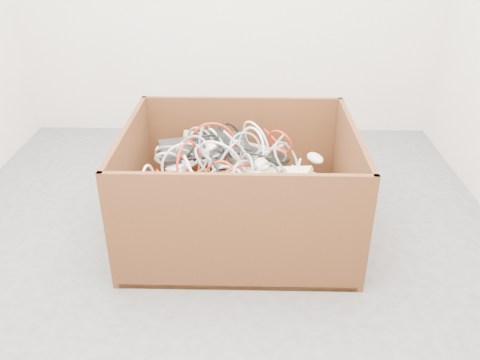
{
  "coord_description": "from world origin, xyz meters",
  "views": [
    {
      "loc": [
        0.16,
        -2.07,
        1.49
      ],
      "look_at": [
        0.11,
        0.12,
        0.3
      ],
      "focal_mm": 36.81,
      "sensor_mm": 36.0,
      "label": 1
    }
  ],
  "objects_px": {
    "cardboard_box": "(237,207)",
    "power_strip_right": "(207,189)",
    "vga_plug": "(295,179)",
    "power_strip_left": "(192,160)"
  },
  "relations": [
    {
      "from": "cardboard_box",
      "to": "vga_plug",
      "type": "distance_m",
      "value": 0.37
    },
    {
      "from": "power_strip_right",
      "to": "power_strip_left",
      "type": "bearing_deg",
      "value": 139.3
    },
    {
      "from": "cardboard_box",
      "to": "power_strip_right",
      "type": "xyz_separation_m",
      "value": [
        -0.15,
        -0.1,
        0.16
      ]
    },
    {
      "from": "cardboard_box",
      "to": "power_strip_right",
      "type": "height_order",
      "value": "cardboard_box"
    },
    {
      "from": "power_strip_right",
      "to": "vga_plug",
      "type": "relative_size",
      "value": 6.82
    },
    {
      "from": "power_strip_left",
      "to": "vga_plug",
      "type": "height_order",
      "value": "power_strip_left"
    },
    {
      "from": "cardboard_box",
      "to": "power_strip_right",
      "type": "relative_size",
      "value": 3.66
    },
    {
      "from": "cardboard_box",
      "to": "power_strip_left",
      "type": "xyz_separation_m",
      "value": [
        -0.23,
        0.08,
        0.23
      ]
    },
    {
      "from": "cardboard_box",
      "to": "vga_plug",
      "type": "height_order",
      "value": "cardboard_box"
    },
    {
      "from": "power_strip_left",
      "to": "power_strip_right",
      "type": "relative_size",
      "value": 0.94
    }
  ]
}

